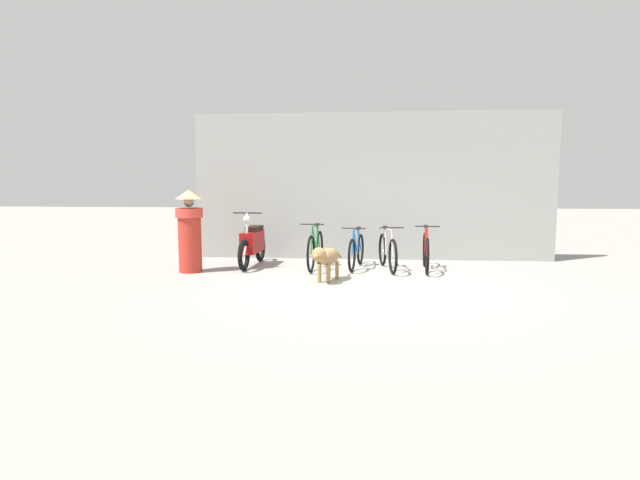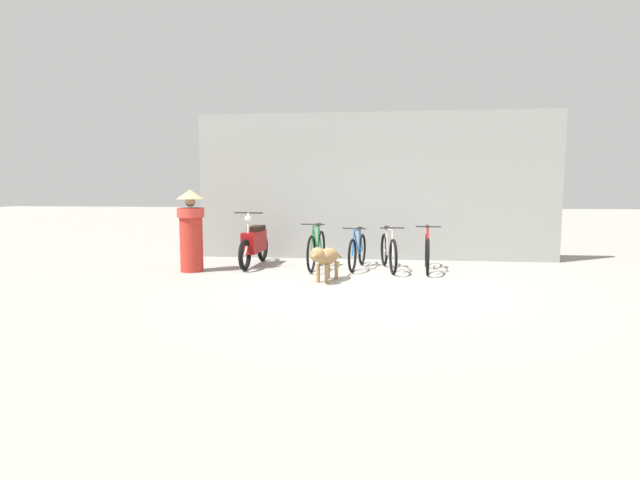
# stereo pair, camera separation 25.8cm
# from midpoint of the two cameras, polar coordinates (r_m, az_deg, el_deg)

# --- Properties ---
(ground_plane) EXTENTS (60.00, 60.00, 0.00)m
(ground_plane) POSITION_cam_midpoint_polar(r_m,az_deg,el_deg) (8.31, 6.74, -5.25)
(ground_plane) COLOR gray
(shop_wall_back) EXTENTS (7.99, 0.20, 3.26)m
(shop_wall_back) POSITION_cam_midpoint_polar(r_m,az_deg,el_deg) (11.27, 6.87, 6.08)
(shop_wall_back) COLOR gray
(shop_wall_back) RESTS_ON ground
(bicycle_0) EXTENTS (0.46, 1.70, 0.92)m
(bicycle_0) POSITION_cam_midpoint_polar(r_m,az_deg,el_deg) (9.97, 0.33, -1.10)
(bicycle_0) COLOR black
(bicycle_0) RESTS_ON ground
(bicycle_1) EXTENTS (0.46, 1.62, 0.84)m
(bicycle_1) POSITION_cam_midpoint_polar(r_m,az_deg,el_deg) (10.03, 5.04, -1.27)
(bicycle_1) COLOR black
(bicycle_1) RESTS_ON ground
(bicycle_2) EXTENTS (0.46, 1.71, 0.87)m
(bicycle_2) POSITION_cam_midpoint_polar(r_m,az_deg,el_deg) (9.88, 8.57, -1.36)
(bicycle_2) COLOR black
(bicycle_2) RESTS_ON ground
(bicycle_3) EXTENTS (0.46, 1.71, 0.90)m
(bicycle_3) POSITION_cam_midpoint_polar(r_m,az_deg,el_deg) (9.92, 12.87, -1.34)
(bicycle_3) COLOR black
(bicycle_3) RESTS_ON ground
(motorcycle) EXTENTS (0.58, 1.87, 1.13)m
(motorcycle) POSITION_cam_midpoint_polar(r_m,az_deg,el_deg) (10.37, -6.83, -0.39)
(motorcycle) COLOR black
(motorcycle) RESTS_ON ground
(stray_dog) EXTENTS (0.53, 1.14, 0.63)m
(stray_dog) POSITION_cam_midpoint_polar(r_m,az_deg,el_deg) (8.57, 1.49, -1.97)
(stray_dog) COLOR #997247
(stray_dog) RESTS_ON ground
(person_in_robes) EXTENTS (0.68, 0.68, 1.57)m
(person_in_robes) POSITION_cam_midpoint_polar(r_m,az_deg,el_deg) (9.85, -13.80, 1.24)
(person_in_robes) COLOR #B72D23
(person_in_robes) RESTS_ON ground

